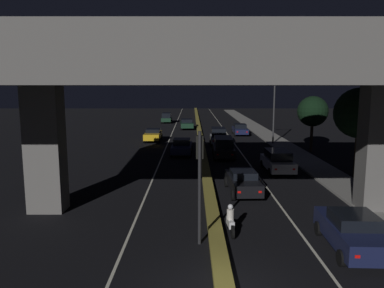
% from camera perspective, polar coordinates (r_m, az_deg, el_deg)
% --- Properties ---
extents(lane_line_left_inner, '(0.12, 126.00, 0.00)m').
position_cam_1_polar(lane_line_left_inner, '(46.59, -3.70, 0.71)').
color(lane_line_left_inner, beige).
rests_on(lane_line_left_inner, ground_plane).
extents(lane_line_right_inner, '(0.12, 126.00, 0.00)m').
position_cam_1_polar(lane_line_right_inner, '(46.76, 5.77, 0.71)').
color(lane_line_right_inner, beige).
rests_on(lane_line_right_inner, ground_plane).
extents(median_divider, '(0.66, 126.00, 0.28)m').
position_cam_1_polar(median_divider, '(46.50, 1.05, 0.88)').
color(median_divider, olive).
rests_on(median_divider, ground_plane).
extents(sidewalk_right, '(2.72, 126.00, 0.14)m').
position_cam_1_polar(sidewalk_right, '(40.84, 14.06, -0.60)').
color(sidewalk_right, gray).
rests_on(sidewalk_right, ground_plane).
extents(elevated_overpass, '(24.01, 13.27, 9.69)m').
position_cam_1_polar(elevated_overpass, '(19.23, 2.93, 11.66)').
color(elevated_overpass, '#5B5956').
rests_on(elevated_overpass, ground_plane).
extents(traffic_light_left_of_median, '(0.30, 0.49, 4.78)m').
position_cam_1_polar(traffic_light_left_of_median, '(15.37, 0.94, -3.60)').
color(traffic_light_left_of_median, black).
rests_on(traffic_light_left_of_median, ground_plane).
extents(street_lamp, '(2.40, 0.32, 7.49)m').
position_cam_1_polar(street_lamp, '(42.84, 11.70, 5.84)').
color(street_lamp, '#2D2D30').
rests_on(street_lamp, ground_plane).
extents(car_dark_blue_lead, '(2.16, 4.51, 1.56)m').
position_cam_1_polar(car_dark_blue_lead, '(16.75, 23.02, -12.08)').
color(car_dark_blue_lead, '#141938').
rests_on(car_dark_blue_lead, ground_plane).
extents(car_black_second, '(1.97, 4.57, 1.46)m').
position_cam_1_polar(car_black_second, '(23.38, 7.51, -5.65)').
color(car_black_second, black).
rests_on(car_black_second, ground_plane).
extents(car_white_third, '(2.02, 4.59, 1.67)m').
position_cam_1_polar(car_white_third, '(29.68, 12.67, -2.48)').
color(car_white_third, silver).
rests_on(car_white_third, ground_plane).
extents(car_black_fourth, '(2.07, 4.68, 1.87)m').
position_cam_1_polar(car_black_fourth, '(34.81, 4.57, -0.46)').
color(car_black_fourth, black).
rests_on(car_black_fourth, ground_plane).
extents(car_silver_fifth, '(1.98, 3.97, 1.89)m').
position_cam_1_polar(car_silver_fifth, '(42.43, 3.78, 1.27)').
color(car_silver_fifth, gray).
rests_on(car_silver_fifth, ground_plane).
extents(car_dark_blue_sixth, '(1.95, 4.71, 1.50)m').
position_cam_1_polar(car_dark_blue_sixth, '(51.21, 7.08, 2.24)').
color(car_dark_blue_sixth, '#141938').
rests_on(car_dark_blue_sixth, ground_plane).
extents(car_dark_blue_lead_oncoming, '(2.11, 4.58, 1.53)m').
position_cam_1_polar(car_dark_blue_lead_oncoming, '(36.20, -1.80, -0.40)').
color(car_dark_blue_lead_oncoming, '#141938').
rests_on(car_dark_blue_lead_oncoming, ground_plane).
extents(car_taxi_yellow_second_oncoming, '(1.99, 4.53, 1.50)m').
position_cam_1_polar(car_taxi_yellow_second_oncoming, '(45.13, -6.19, 1.41)').
color(car_taxi_yellow_second_oncoming, gold).
rests_on(car_taxi_yellow_second_oncoming, ground_plane).
extents(car_dark_green_third_oncoming, '(2.20, 4.88, 1.53)m').
position_cam_1_polar(car_dark_green_third_oncoming, '(57.81, -1.05, 3.11)').
color(car_dark_green_third_oncoming, black).
rests_on(car_dark_green_third_oncoming, ground_plane).
extents(car_dark_green_fourth_oncoming, '(1.87, 3.93, 1.82)m').
position_cam_1_polar(car_dark_green_fourth_oncoming, '(67.39, -4.14, 4.04)').
color(car_dark_green_fourth_oncoming, black).
rests_on(car_dark_green_fourth_oncoming, ground_plane).
extents(motorcycle_white_filtering_near, '(0.34, 1.78, 1.37)m').
position_cam_1_polar(motorcycle_white_filtering_near, '(17.18, 5.63, -11.59)').
color(motorcycle_white_filtering_near, black).
rests_on(motorcycle_white_filtering_near, ground_plane).
extents(roadside_tree_kerbside_near, '(3.61, 3.61, 6.48)m').
position_cam_1_polar(roadside_tree_kerbside_near, '(29.17, 23.94, 4.30)').
color(roadside_tree_kerbside_near, '#2D2116').
rests_on(roadside_tree_kerbside_near, ground_plane).
extents(roadside_tree_kerbside_mid, '(3.04, 3.04, 5.59)m').
position_cam_1_polar(roadside_tree_kerbside_mid, '(39.30, 17.67, 4.74)').
color(roadside_tree_kerbside_mid, '#2D2116').
rests_on(roadside_tree_kerbside_mid, ground_plane).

